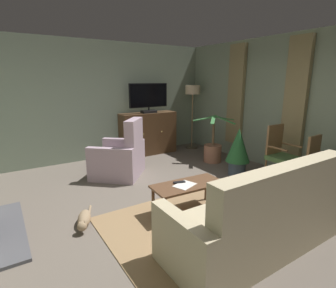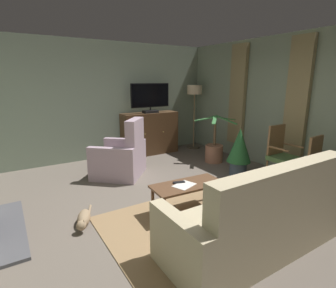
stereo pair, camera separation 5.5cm
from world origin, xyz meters
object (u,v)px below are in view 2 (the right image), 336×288
Objects in this scene: sofa_floral at (259,220)px; potted_plant_leafy_by_curtain at (214,151)px; folded_newspaper at (184,185)px; cat at (84,219)px; coffee_table at (188,188)px; side_chair_tucked_against_wall at (322,165)px; tv_remote at (179,182)px; tv_cabinet at (150,134)px; potted_plant_small_fern_corner at (239,149)px; side_chair_mid_row at (282,153)px; armchair_by_fireplace at (121,158)px; television at (150,97)px; floor_lamp at (194,98)px.

potted_plant_leafy_by_curtain reaches higher than sofa_floral.
cat is at bearing 141.17° from folded_newspaper.
coffee_table is 1.11m from sofa_floral.
folded_newspaper is 0.31× the size of side_chair_tucked_against_wall.
coffee_table is 2.27m from side_chair_tucked_against_wall.
coffee_table is 6.15× the size of tv_remote.
tv_remote is (-1.09, -2.92, -0.06)m from tv_cabinet.
side_chair_tucked_against_wall reaches higher than potted_plant_small_fern_corner.
potted_plant_small_fern_corner is (-0.43, 0.64, -0.01)m from side_chair_mid_row.
tv_cabinet is at bearing 41.97° from armchair_by_fireplace.
tv_remote is 0.14× the size of armchair_by_fireplace.
potted_plant_small_fern_corner is (1.57, 1.79, 0.18)m from sofa_floral.
tv_cabinet is at bearing 71.44° from coffee_table.
armchair_by_fireplace is 2.31m from potted_plant_small_fern_corner.
television is at bearing -93.27° from tv_remote.
potted_plant_small_fern_corner is at bearing 48.69° from sofa_floral.
cat is (-1.28, 0.46, -0.35)m from folded_newspaper.
potted_plant_leafy_by_curtain is at bearing 39.85° from coffee_table.
potted_plant_small_fern_corner is at bearing 4.65° from cat.
cat is (-2.35, -2.56, -0.42)m from tv_cabinet.
sofa_floral is 4.61m from floor_lamp.
side_chair_tucked_against_wall is at bearing 11.93° from sofa_floral.
potted_plant_small_fern_corner is at bearing -31.66° from armchair_by_fireplace.
tv_remote is (-1.09, -2.86, -0.99)m from television.
tv_remote is 0.18× the size of potted_plant_small_fern_corner.
side_chair_tucked_against_wall is (2.25, -0.76, 0.08)m from tv_remote.
potted_plant_leafy_by_curtain is (2.14, -0.30, -0.10)m from armchair_by_fireplace.
cat is at bearing -133.16° from television.
floor_lamp is at bearing 87.46° from side_chair_mid_row.
armchair_by_fireplace is 1.87m from cat.
armchair_by_fireplace is 2.17m from potted_plant_leafy_by_curtain.
television is at bearing 107.68° from side_chair_tucked_against_wall.
tv_remote is at bearing 161.23° from side_chair_tucked_against_wall.
side_chair_mid_row is at bearing 29.91° from sofa_floral.
armchair_by_fireplace is at bearing 97.43° from sofa_floral.
potted_plant_small_fern_corner is 0.87× the size of potted_plant_leafy_by_curtain.
side_chair_tucked_against_wall is at bearing 178.87° from tv_remote.
coffee_table is (-1.01, -3.01, -0.13)m from tv_cabinet.
tv_cabinet is 3.86m from side_chair_tucked_against_wall.
floor_lamp is at bearing 51.32° from coffee_table.
television is 0.60× the size of floor_lamp.
tv_cabinet reaches higher than coffee_table.
floor_lamp reaches higher than side_chair_mid_row.
floor_lamp reaches higher than potted_plant_leafy_by_curtain.
potted_plant_small_fern_corner is at bearing 2.19° from folded_newspaper.
floor_lamp is at bearing -3.78° from television.
floor_lamp is (1.29, -0.08, -0.05)m from television.
cat is at bearing -132.56° from tv_cabinet.
sofa_floral is 2.04× the size of potted_plant_leafy_by_curtain.
side_chair_mid_row reaches higher than potted_plant_small_fern_corner.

